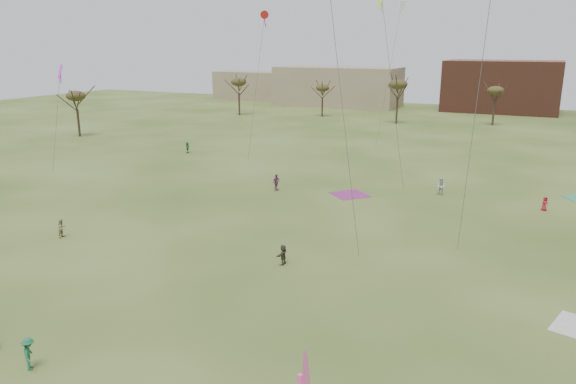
% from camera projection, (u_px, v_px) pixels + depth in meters
% --- Properties ---
extents(ground, '(260.00, 260.00, 0.00)m').
position_uv_depth(ground, '(191.00, 343.00, 29.01)').
color(ground, '#384A17').
rests_on(ground, ground).
extents(flyer_near_center, '(1.22, 1.21, 1.69)m').
position_uv_depth(flyer_near_center, '(29.00, 354.00, 26.52)').
color(flyer_near_center, '#226744').
rests_on(flyer_near_center, ground).
extents(spectator_fore_b, '(0.72, 0.86, 1.58)m').
position_uv_depth(spectator_fore_b, '(62.00, 228.00, 44.90)').
color(spectator_fore_b, '#9B8D63').
rests_on(spectator_fore_b, ground).
extents(spectator_fore_c, '(0.46, 1.41, 1.51)m').
position_uv_depth(spectator_fore_c, '(283.00, 255.00, 39.31)').
color(spectator_fore_c, '#4C4336').
rests_on(spectator_fore_c, ground).
extents(spectator_mid_d, '(0.70, 1.15, 1.83)m').
position_uv_depth(spectator_mid_d, '(276.00, 182.00, 59.44)').
color(spectator_mid_d, '#8C3A78').
rests_on(spectator_mid_d, ground).
extents(spectator_mid_e, '(1.08, 0.94, 1.89)m').
position_uv_depth(spectator_mid_e, '(441.00, 186.00, 57.57)').
color(spectator_mid_e, silver).
rests_on(spectator_mid_e, ground).
extents(flyer_far_a, '(1.18, 1.53, 1.62)m').
position_uv_depth(flyer_far_a, '(187.00, 147.00, 80.31)').
color(flyer_far_a, '#277741').
rests_on(flyer_far_a, ground).
extents(flyer_far_b, '(0.81, 0.78, 1.40)m').
position_uv_depth(flyer_far_b, '(545.00, 204.00, 52.16)').
color(flyer_far_b, '#B31E2D').
rests_on(flyer_far_b, ground).
extents(blanket_plum, '(4.89, 4.89, 0.03)m').
position_uv_depth(blanket_plum, '(350.00, 195.00, 57.93)').
color(blanket_plum, '#922D79').
rests_on(blanket_plum, ground).
extents(tree_line, '(117.44, 49.32, 8.91)m').
position_uv_depth(tree_line, '(435.00, 94.00, 97.14)').
color(tree_line, '#3A2B1E').
rests_on(tree_line, ground).
extents(building_tan, '(32.00, 14.00, 10.00)m').
position_uv_depth(building_tan, '(338.00, 86.00, 142.34)').
color(building_tan, '#937F60').
rests_on(building_tan, ground).
extents(building_brick, '(26.00, 16.00, 12.00)m').
position_uv_depth(building_brick, '(502.00, 86.00, 129.68)').
color(building_brick, brown).
rests_on(building_brick, ground).
extents(building_tan_west, '(20.00, 12.00, 8.00)m').
position_uv_depth(building_tan_west, '(252.00, 85.00, 161.25)').
color(building_tan_west, '#937F60').
rests_on(building_tan_west, ground).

